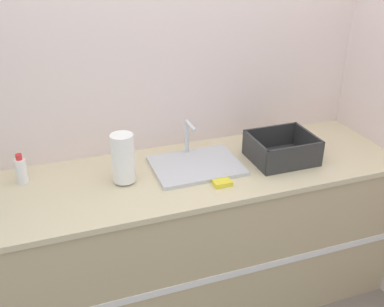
% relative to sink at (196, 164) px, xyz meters
% --- Properties ---
extents(wall_back, '(4.77, 0.06, 2.60)m').
position_rel_sink_xyz_m(wall_back, '(-0.08, 0.33, 0.40)').
color(wall_back, silver).
rests_on(wall_back, ground_plane).
extents(counter_cabinet, '(2.40, 0.70, 0.89)m').
position_rel_sink_xyz_m(counter_cabinet, '(-0.08, -0.03, -0.46)').
color(counter_cabinet, tan).
rests_on(counter_cabinet, ground_plane).
extents(sink, '(0.46, 0.36, 0.22)m').
position_rel_sink_xyz_m(sink, '(0.00, 0.00, 0.00)').
color(sink, silver).
rests_on(sink, counter_cabinet).
extents(paper_towel_roll, '(0.11, 0.11, 0.26)m').
position_rel_sink_xyz_m(paper_towel_roll, '(-0.39, -0.03, 0.12)').
color(paper_towel_roll, '#4C4C51').
rests_on(paper_towel_roll, counter_cabinet).
extents(dish_rack, '(0.34, 0.29, 0.14)m').
position_rel_sink_xyz_m(dish_rack, '(0.48, -0.07, 0.03)').
color(dish_rack, '#2D2D2D').
rests_on(dish_rack, counter_cabinet).
extents(bottle_white_spray, '(0.06, 0.06, 0.16)m').
position_rel_sink_xyz_m(bottle_white_spray, '(-0.88, 0.13, 0.05)').
color(bottle_white_spray, white).
rests_on(bottle_white_spray, counter_cabinet).
extents(sponge, '(0.09, 0.06, 0.02)m').
position_rel_sink_xyz_m(sponge, '(0.06, -0.22, -0.00)').
color(sponge, yellow).
rests_on(sponge, counter_cabinet).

